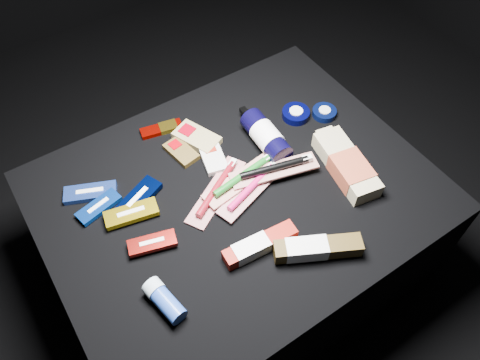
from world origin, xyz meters
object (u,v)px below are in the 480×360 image
bodywash_bottle (347,166)px  toothpaste_carton_red (257,246)px  lotion_bottle (266,136)px  deodorant_stick (164,300)px

bodywash_bottle → toothpaste_carton_red: bodywash_bottle is taller
lotion_bottle → toothpaste_carton_red: lotion_bottle is taller
lotion_bottle → deodorant_stick: lotion_bottle is taller
lotion_bottle → deodorant_stick: bearing=-146.9°
deodorant_stick → toothpaste_carton_red: deodorant_stick is taller
lotion_bottle → bodywash_bottle: 0.23m
bodywash_bottle → deodorant_stick: (-0.58, -0.06, -0.00)m
lotion_bottle → deodorant_stick: size_ratio=1.94×
bodywash_bottle → toothpaste_carton_red: (-0.33, -0.06, -0.01)m
bodywash_bottle → deodorant_stick: bodywash_bottle is taller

